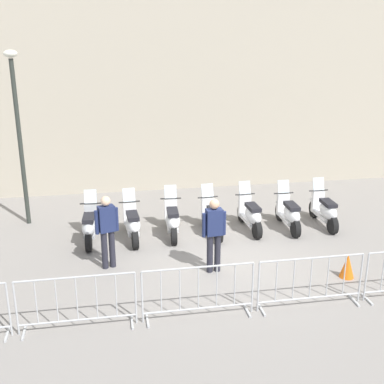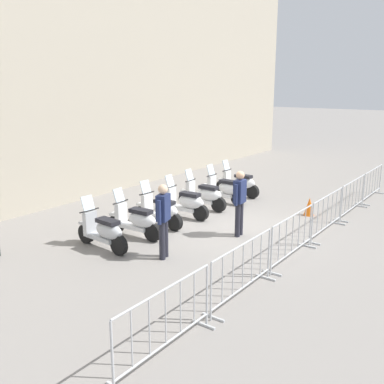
{
  "view_description": "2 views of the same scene",
  "coord_description": "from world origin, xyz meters",
  "px_view_note": "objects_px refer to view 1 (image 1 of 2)",
  "views": [
    {
      "loc": [
        -2.56,
        -10.19,
        5.22
      ],
      "look_at": [
        -0.61,
        1.53,
        1.3
      ],
      "focal_mm": 46.2,
      "sensor_mm": 36.0,
      "label": 1
    },
    {
      "loc": [
        -9.88,
        -5.89,
        3.89
      ],
      "look_at": [
        -0.19,
        1.38,
        0.88
      ],
      "focal_mm": 40.99,
      "sensor_mm": 36.0,
      "label": 2
    }
  ],
  "objects_px": {
    "motorcycle_6": "(325,211)",
    "officer_near_row_end": "(107,228)",
    "street_lamp": "(18,120)",
    "traffic_cone": "(347,266)",
    "barrier_segment_3": "(310,282)",
    "barrier_segment_2": "(198,292)",
    "officer_mid_plaza": "(214,231)",
    "motorcycle_4": "(251,215)",
    "barrier_segment_1": "(77,303)",
    "motorcycle_1": "(132,224)",
    "motorcycle_0": "(90,226)",
    "motorcycle_5": "(289,214)",
    "motorcycle_3": "(213,218)",
    "motorcycle_2": "(172,220)"
  },
  "relations": [
    {
      "from": "motorcycle_6",
      "to": "officer_near_row_end",
      "type": "bearing_deg",
      "value": -165.27
    },
    {
      "from": "street_lamp",
      "to": "traffic_cone",
      "type": "bearing_deg",
      "value": -31.27
    },
    {
      "from": "barrier_segment_3",
      "to": "street_lamp",
      "type": "relative_size",
      "value": 0.45
    },
    {
      "from": "street_lamp",
      "to": "motorcycle_6",
      "type": "bearing_deg",
      "value": -11.05
    },
    {
      "from": "barrier_segment_2",
      "to": "barrier_segment_3",
      "type": "relative_size",
      "value": 1.0
    },
    {
      "from": "officer_mid_plaza",
      "to": "traffic_cone",
      "type": "xyz_separation_m",
      "value": [
        2.85,
        -0.76,
        -0.71
      ]
    },
    {
      "from": "motorcycle_4",
      "to": "barrier_segment_3",
      "type": "relative_size",
      "value": 0.8
    },
    {
      "from": "barrier_segment_1",
      "to": "traffic_cone",
      "type": "xyz_separation_m",
      "value": [
        5.75,
        1.05,
        -0.25
      ]
    },
    {
      "from": "motorcycle_1",
      "to": "traffic_cone",
      "type": "xyz_separation_m",
      "value": [
        4.57,
        -2.81,
        -0.18
      ]
    },
    {
      "from": "motorcycle_6",
      "to": "officer_mid_plaza",
      "type": "relative_size",
      "value": 0.99
    },
    {
      "from": "motorcycle_0",
      "to": "motorcycle_5",
      "type": "xyz_separation_m",
      "value": [
        5.32,
        -0.0,
        0.0
      ]
    },
    {
      "from": "barrier_segment_3",
      "to": "motorcycle_1",
      "type": "bearing_deg",
      "value": 130.62
    },
    {
      "from": "barrier_segment_3",
      "to": "officer_mid_plaza",
      "type": "distance_m",
      "value": 2.4
    },
    {
      "from": "barrier_segment_1",
      "to": "officer_near_row_end",
      "type": "height_order",
      "value": "officer_near_row_end"
    },
    {
      "from": "motorcycle_6",
      "to": "motorcycle_3",
      "type": "bearing_deg",
      "value": -178.94
    },
    {
      "from": "barrier_segment_3",
      "to": "officer_mid_plaza",
      "type": "bearing_deg",
      "value": 131.42
    },
    {
      "from": "motorcycle_1",
      "to": "motorcycle_3",
      "type": "height_order",
      "value": "same"
    },
    {
      "from": "motorcycle_6",
      "to": "barrier_segment_1",
      "type": "distance_m",
      "value": 7.61
    },
    {
      "from": "motorcycle_3",
      "to": "barrier_segment_3",
      "type": "distance_m",
      "value": 4.02
    },
    {
      "from": "motorcycle_5",
      "to": "officer_near_row_end",
      "type": "relative_size",
      "value": 0.99
    },
    {
      "from": "motorcycle_0",
      "to": "motorcycle_5",
      "type": "height_order",
      "value": "same"
    },
    {
      "from": "barrier_segment_1",
      "to": "officer_near_row_end",
      "type": "distance_m",
      "value": 2.51
    },
    {
      "from": "motorcycle_3",
      "to": "barrier_segment_1",
      "type": "height_order",
      "value": "motorcycle_3"
    },
    {
      "from": "motorcycle_1",
      "to": "officer_mid_plaza",
      "type": "relative_size",
      "value": 1.0
    },
    {
      "from": "barrier_segment_2",
      "to": "barrier_segment_3",
      "type": "distance_m",
      "value": 2.23
    },
    {
      "from": "motorcycle_2",
      "to": "barrier_segment_2",
      "type": "relative_size",
      "value": 0.8
    },
    {
      "from": "motorcycle_6",
      "to": "motorcycle_4",
      "type": "bearing_deg",
      "value": 179.55
    },
    {
      "from": "motorcycle_2",
      "to": "motorcycle_1",
      "type": "bearing_deg",
      "value": -174.91
    },
    {
      "from": "motorcycle_3",
      "to": "motorcycle_5",
      "type": "bearing_deg",
      "value": -0.17
    },
    {
      "from": "motorcycle_3",
      "to": "barrier_segment_1",
      "type": "xyz_separation_m",
      "value": [
        -3.31,
        -3.9,
        0.07
      ]
    },
    {
      "from": "motorcycle_4",
      "to": "officer_near_row_end",
      "type": "xyz_separation_m",
      "value": [
        -3.81,
        -1.57,
        0.53
      ]
    },
    {
      "from": "motorcycle_4",
      "to": "motorcycle_5",
      "type": "height_order",
      "value": "same"
    },
    {
      "from": "motorcycle_1",
      "to": "officer_mid_plaza",
      "type": "xyz_separation_m",
      "value": [
        1.71,
        -2.05,
        0.53
      ]
    },
    {
      "from": "motorcycle_5",
      "to": "officer_near_row_end",
      "type": "distance_m",
      "value": 5.12
    },
    {
      "from": "barrier_segment_2",
      "to": "officer_near_row_end",
      "type": "bearing_deg",
      "value": 124.94
    },
    {
      "from": "barrier_segment_3",
      "to": "traffic_cone",
      "type": "relative_size",
      "value": 3.9
    },
    {
      "from": "officer_near_row_end",
      "to": "motorcycle_5",
      "type": "bearing_deg",
      "value": 17.06
    },
    {
      "from": "barrier_segment_3",
      "to": "barrier_segment_2",
      "type": "bearing_deg",
      "value": -179.44
    },
    {
      "from": "motorcycle_0",
      "to": "motorcycle_2",
      "type": "xyz_separation_m",
      "value": [
        2.13,
        0.06,
        0.0
      ]
    },
    {
      "from": "traffic_cone",
      "to": "barrier_segment_1",
      "type": "bearing_deg",
      "value": -169.66
    },
    {
      "from": "barrier_segment_1",
      "to": "street_lamp",
      "type": "relative_size",
      "value": 0.45
    },
    {
      "from": "barrier_segment_1",
      "to": "barrier_segment_3",
      "type": "bearing_deg",
      "value": 0.56
    },
    {
      "from": "barrier_segment_3",
      "to": "motorcycle_0",
      "type": "bearing_deg",
      "value": 138.45
    },
    {
      "from": "barrier_segment_2",
      "to": "traffic_cone",
      "type": "relative_size",
      "value": 3.9
    },
    {
      "from": "motorcycle_4",
      "to": "motorcycle_5",
      "type": "distance_m",
      "value": 1.06
    },
    {
      "from": "motorcycle_6",
      "to": "barrier_segment_2",
      "type": "height_order",
      "value": "motorcycle_6"
    },
    {
      "from": "officer_mid_plaza",
      "to": "barrier_segment_1",
      "type": "bearing_deg",
      "value": -148.01
    },
    {
      "from": "motorcycle_2",
      "to": "motorcycle_3",
      "type": "height_order",
      "value": "same"
    },
    {
      "from": "motorcycle_5",
      "to": "motorcycle_3",
      "type": "bearing_deg",
      "value": 179.83
    },
    {
      "from": "motorcycle_2",
      "to": "motorcycle_4",
      "type": "distance_m",
      "value": 2.13
    }
  ]
}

